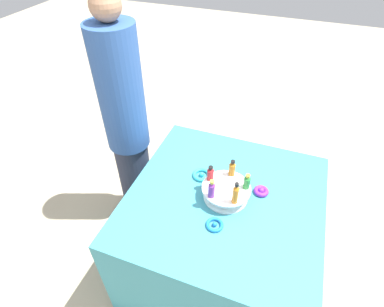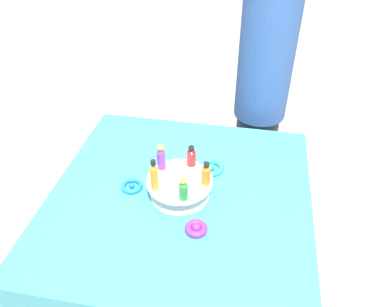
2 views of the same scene
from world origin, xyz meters
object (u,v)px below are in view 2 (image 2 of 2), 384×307
(display_stand, at_px, (180,186))
(ribbon_bow_purple, at_px, (196,228))
(ribbon_bow_teal, at_px, (212,168))
(person_figure, at_px, (262,90))
(bottle_amber, at_px, (206,173))
(bottle_purple, at_px, (161,158))
(bottle_orange, at_px, (154,176))
(ribbon_bow_blue, at_px, (132,185))
(bottle_green, at_px, (183,190))
(bottle_red, at_px, (191,157))

(display_stand, xyz_separation_m, ribbon_bow_purple, (-0.10, 0.18, -0.03))
(ribbon_bow_teal, relative_size, person_figure, 0.06)
(bottle_amber, distance_m, bottle_purple, 0.20)
(bottle_orange, height_order, ribbon_bow_blue, bottle_orange)
(bottle_green, height_order, ribbon_bow_purple, bottle_green)
(bottle_amber, height_order, ribbon_bow_purple, bottle_amber)
(ribbon_bow_blue, bearing_deg, bottle_purple, -155.08)
(bottle_orange, relative_size, bottle_purple, 1.21)
(bottle_purple, bearing_deg, ribbon_bow_teal, -148.90)
(bottle_red, height_order, bottle_purple, bottle_purple)
(display_stand, height_order, bottle_green, bottle_green)
(bottle_orange, relative_size, ribbon_bow_blue, 1.54)
(bottle_purple, xyz_separation_m, ribbon_bow_teal, (-0.19, -0.12, -0.12))
(bottle_green, bearing_deg, person_figure, -106.50)
(bottle_red, relative_size, ribbon_bow_blue, 1.03)
(bottle_orange, relative_size, ribbon_bow_purple, 1.64)
(bottle_green, distance_m, bottle_red, 0.20)
(bottle_red, relative_size, ribbon_bow_purple, 1.10)
(bottle_amber, height_order, ribbon_bow_blue, bottle_amber)
(bottle_purple, relative_size, ribbon_bow_blue, 1.27)
(bottle_orange, distance_m, ribbon_bow_purple, 0.25)
(bottle_red, bearing_deg, person_figure, -111.55)
(person_figure, bearing_deg, ribbon_bow_blue, -12.08)
(bottle_purple, relative_size, ribbon_bow_purple, 1.36)
(bottle_green, height_order, person_figure, person_figure)
(bottle_red, bearing_deg, bottle_orange, 56.16)
(ribbon_bow_purple, xyz_separation_m, person_figure, (-0.20, -0.96, 0.08))
(bottle_orange, relative_size, ribbon_bow_teal, 1.28)
(ribbon_bow_blue, relative_size, ribbon_bow_purple, 1.07)
(ribbon_bow_blue, distance_m, person_figure, 0.93)
(display_stand, xyz_separation_m, ribbon_bow_teal, (-0.11, -0.18, -0.03))
(person_figure, bearing_deg, ribbon_bow_purple, 9.20)
(display_stand, height_order, ribbon_bow_purple, display_stand)
(bottle_red, bearing_deg, ribbon_bow_purple, 104.02)
(bottle_purple, distance_m, ribbon_bow_teal, 0.26)
(display_stand, relative_size, bottle_orange, 1.92)
(person_figure, bearing_deg, bottle_red, -0.72)
(bottle_amber, bearing_deg, person_figure, -103.84)
(display_stand, distance_m, bottle_green, 0.13)
(bottle_purple, bearing_deg, person_figure, -118.06)
(bottle_green, height_order, ribbon_bow_blue, bottle_green)
(bottle_green, xyz_separation_m, ribbon_bow_purple, (-0.06, 0.08, -0.11))
(bottle_orange, bearing_deg, bottle_purple, -87.84)
(bottle_amber, xyz_separation_m, ribbon_bow_teal, (-0.00, -0.17, -0.11))
(ribbon_bow_blue, bearing_deg, display_stand, 178.85)
(display_stand, bearing_deg, bottle_amber, -177.84)
(display_stand, bearing_deg, ribbon_bow_teal, -121.15)
(bottle_red, bearing_deg, ribbon_bow_blue, 22.59)
(bottle_green, bearing_deg, bottle_amber, -123.84)
(ribbon_bow_blue, xyz_separation_m, person_figure, (-0.50, -0.78, 0.08))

